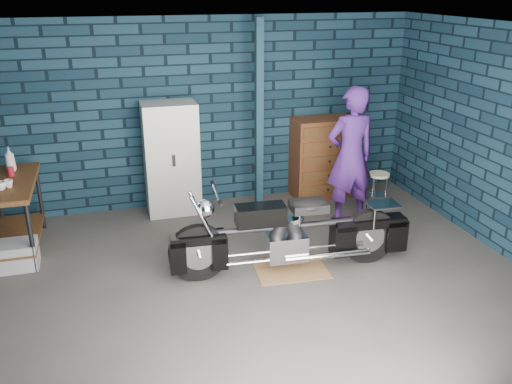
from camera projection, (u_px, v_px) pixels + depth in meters
ground at (261, 280)px, 6.06m from camera, size 6.00×6.00×0.00m
room_walls at (247, 101)px, 5.87m from camera, size 6.02×5.01×2.71m
support_post at (259, 119)px, 7.46m from camera, size 0.10×0.10×2.70m
workbench at (14, 217)px, 6.57m from camera, size 0.60×1.40×0.91m
drip_mat at (291, 269)px, 6.28m from camera, size 0.86×0.67×0.01m
motorcycle at (292, 229)px, 6.09m from camera, size 2.40×0.80×1.04m
person at (350, 156)px, 7.22m from camera, size 0.72×0.50×1.88m
storage_bin at (15, 255)px, 6.26m from camera, size 0.51×0.36×0.32m
locker at (171, 159)px, 7.61m from camera, size 0.74×0.53×1.59m
tool_chest at (323, 158)px, 8.26m from camera, size 0.92×0.51×1.22m
shop_stool at (377, 191)px, 7.85m from camera, size 0.40×0.40×0.56m
cup_a at (0, 186)px, 6.11m from camera, size 0.16×0.16×0.10m
cup_b at (9, 184)px, 6.20m from camera, size 0.12×0.12×0.09m
mug_red at (11, 172)px, 6.56m from camera, size 0.09×0.09×0.11m
bottle at (10, 159)px, 6.70m from camera, size 0.14×0.14×0.31m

